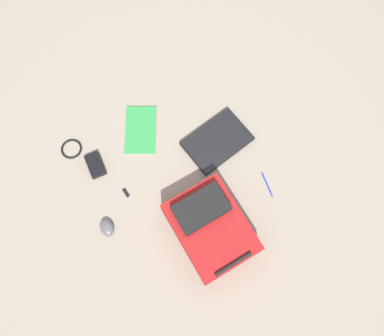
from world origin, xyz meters
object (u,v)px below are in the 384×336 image
(usb_stick, at_px, (126,193))
(computer_mouse, at_px, (107,227))
(laptop, at_px, (217,141))
(book_manual, at_px, (141,130))
(backpack, at_px, (210,227))
(pen_black, at_px, (267,184))
(cable_coil, at_px, (71,149))
(power_brick, at_px, (95,165))

(usb_stick, bearing_deg, computer_mouse, 39.78)
(laptop, bearing_deg, computer_mouse, 14.06)
(book_manual, relative_size, computer_mouse, 3.50)
(laptop, bearing_deg, backpack, 58.74)
(backpack, relative_size, usb_stick, 8.89)
(backpack, distance_m, usb_stick, 0.47)
(pen_black, bearing_deg, backpack, 12.16)
(usb_stick, bearing_deg, book_manual, -125.85)
(book_manual, bearing_deg, cable_coil, -9.46)
(computer_mouse, bearing_deg, book_manual, -133.50)
(laptop, xyz_separation_m, power_brick, (0.64, -0.15, 0.00))
(book_manual, bearing_deg, usb_stick, 54.15)
(computer_mouse, relative_size, cable_coil, 0.82)
(pen_black, height_order, usb_stick, same)
(backpack, distance_m, cable_coil, 0.85)
(book_manual, distance_m, computer_mouse, 0.54)
(power_brick, distance_m, pen_black, 0.90)
(backpack, height_order, laptop, backpack)
(laptop, distance_m, pen_black, 0.35)
(cable_coil, relative_size, power_brick, 0.85)
(computer_mouse, bearing_deg, cable_coil, -90.26)
(computer_mouse, xyz_separation_m, cable_coil, (0.02, -0.47, -0.01))
(computer_mouse, bearing_deg, pen_black, 167.50)
(book_manual, xyz_separation_m, pen_black, (-0.47, 0.56, -0.01))
(cable_coil, xyz_separation_m, usb_stick, (-0.17, 0.35, -0.00))
(cable_coil, height_order, usb_stick, cable_coil)
(laptop, bearing_deg, pen_black, 111.86)
(backpack, xyz_separation_m, book_manual, (0.10, -0.64, -0.07))
(book_manual, xyz_separation_m, cable_coil, (0.38, -0.06, -0.00))
(laptop, xyz_separation_m, computer_mouse, (0.70, 0.18, 0.00))
(power_brick, bearing_deg, backpack, 125.13)
(backpack, relative_size, book_manual, 1.40)
(backpack, bearing_deg, book_manual, -81.14)
(pen_black, bearing_deg, laptop, -68.14)
(backpack, relative_size, power_brick, 3.41)
(pen_black, relative_size, usb_stick, 2.70)
(computer_mouse, bearing_deg, laptop, -168.38)
(power_brick, bearing_deg, book_manual, -164.46)
(computer_mouse, distance_m, power_brick, 0.34)
(laptop, distance_m, cable_coil, 0.78)
(book_manual, height_order, computer_mouse, computer_mouse)
(backpack, bearing_deg, cable_coil, -55.89)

